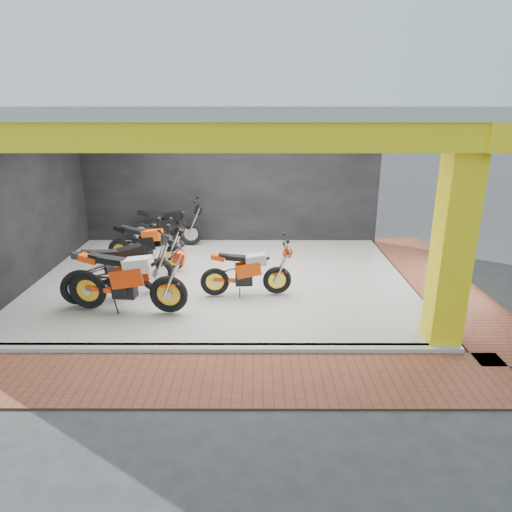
{
  "coord_description": "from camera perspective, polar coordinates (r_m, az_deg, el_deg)",
  "views": [
    {
      "loc": [
        0.76,
        -7.42,
        3.69
      ],
      "look_at": [
        0.74,
        1.11,
        0.9
      ],
      "focal_mm": 32.0,
      "sensor_mm": 36.0,
      "label": 1
    }
  ],
  "objects": [
    {
      "name": "paver_front",
      "position": [
        6.76,
        -6.57,
        -14.97
      ],
      "size": [
        9.0,
        1.4,
        0.03
      ],
      "primitive_type": "cube",
      "color": "brown",
      "rests_on": "ground"
    },
    {
      "name": "showroom_floor",
      "position": [
        10.13,
        -4.19,
        -3.0
      ],
      "size": [
        8.0,
        6.0,
        0.1
      ],
      "primitive_type": "cube",
      "color": "silver",
      "rests_on": "ground"
    },
    {
      "name": "moto_row_b",
      "position": [
        9.33,
        -12.35,
        -0.34
      ],
      "size": [
        2.44,
        1.82,
        1.41
      ],
      "primitive_type": null,
      "rotation": [
        0.0,
        0.0,
        0.48
      ],
      "color": "black",
      "rests_on": "showroom_floor"
    },
    {
      "name": "moto_row_c",
      "position": [
        10.48,
        -10.5,
        1.48
      ],
      "size": [
        2.25,
        1.37,
        1.29
      ],
      "primitive_type": null,
      "rotation": [
        0.0,
        0.0,
        -0.3
      ],
      "color": "black",
      "rests_on": "showroom_floor"
    },
    {
      "name": "moto_row_a",
      "position": [
        9.02,
        2.68,
        -1.39
      ],
      "size": [
        1.96,
        0.85,
        1.17
      ],
      "primitive_type": null,
      "rotation": [
        0.0,
        0.0,
        0.07
      ],
      "color": "#E24109",
      "rests_on": "showroom_floor"
    },
    {
      "name": "moto_hero",
      "position": [
        8.27,
        -11.0,
        -2.52
      ],
      "size": [
        2.45,
        1.14,
        1.44
      ],
      "primitive_type": null,
      "rotation": [
        0.0,
        0.0,
        -0.11
      ],
      "color": "#FF3D0A",
      "rests_on": "showroom_floor"
    },
    {
      "name": "header_beam_front",
      "position": [
        6.48,
        -6.83,
        14.53
      ],
      "size": [
        8.4,
        0.3,
        0.4
      ],
      "primitive_type": "cube",
      "color": "yellow",
      "rests_on": "corner_column"
    },
    {
      "name": "back_wall",
      "position": [
        12.69,
        -3.35,
        9.29
      ],
      "size": [
        8.2,
        0.2,
        3.5
      ],
      "primitive_type": "cube",
      "color": "black",
      "rests_on": "ground"
    },
    {
      "name": "floor_kerb",
      "position": [
        7.4,
        -5.9,
        -11.45
      ],
      "size": [
        8.0,
        0.2,
        0.1
      ],
      "primitive_type": "cube",
      "color": "silver",
      "rests_on": "ground"
    },
    {
      "name": "corner_column",
      "position": [
        7.56,
        23.42,
        1.72
      ],
      "size": [
        0.5,
        0.5,
        3.5
      ],
      "primitive_type": "cube",
      "color": "yellow",
      "rests_on": "ground"
    },
    {
      "name": "moto_row_d",
      "position": [
        12.41,
        -8.19,
        4.13
      ],
      "size": [
        2.08,
        0.79,
        1.26
      ],
      "primitive_type": null,
      "rotation": [
        0.0,
        0.0,
        -0.01
      ],
      "color": "black",
      "rests_on": "showroom_floor"
    },
    {
      "name": "ground",
      "position": [
        8.32,
        -5.18,
        -8.29
      ],
      "size": [
        80.0,
        80.0,
        0.0
      ],
      "primitive_type": "plane",
      "color": "#2D2D30",
      "rests_on": "ground"
    },
    {
      "name": "paver_right",
      "position": [
        10.89,
        21.93,
        -2.99
      ],
      "size": [
        1.4,
        7.0,
        0.03
      ],
      "primitive_type": "cube",
      "color": "brown",
      "rests_on": "ground"
    },
    {
      "name": "left_wall",
      "position": [
        10.78,
        -26.83,
        5.79
      ],
      "size": [
        0.2,
        6.2,
        3.5
      ],
      "primitive_type": "cube",
      "color": "black",
      "rests_on": "ground"
    },
    {
      "name": "showroom_ceiling",
      "position": [
        9.45,
        -4.7,
        17.51
      ],
      "size": [
        8.4,
        6.4,
        0.2
      ],
      "primitive_type": "cube",
      "color": "beige",
      "rests_on": "corner_column"
    },
    {
      "name": "header_beam_right",
      "position": [
        9.97,
        19.78,
        14.85
      ],
      "size": [
        0.3,
        6.4,
        0.4
      ],
      "primitive_type": "cube",
      "color": "yellow",
      "rests_on": "corner_column"
    }
  ]
}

